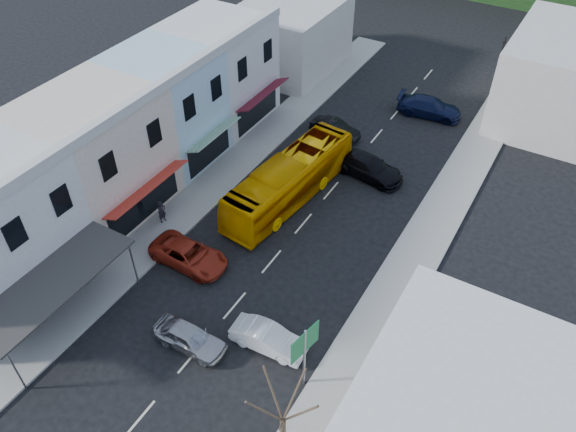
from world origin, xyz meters
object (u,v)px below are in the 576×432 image
(bus, at_px, (289,181))
(car_silver, at_px, (190,338))
(pedestrian_left, at_px, (162,211))
(car_red, at_px, (189,255))
(traffic_signal, at_px, (498,68))
(street_tree, at_px, (283,421))
(direction_sign, at_px, (304,358))
(car_white, at_px, (268,338))

(bus, distance_m, car_silver, 13.33)
(bus, relative_size, car_silver, 2.64)
(pedestrian_left, bearing_deg, car_red, -109.71)
(car_silver, xyz_separation_m, car_red, (-3.81, 4.80, 0.00))
(car_silver, height_order, car_red, same)
(bus, height_order, traffic_signal, traffic_signal)
(pedestrian_left, bearing_deg, bus, -33.91)
(street_tree, bearing_deg, direction_sign, 105.90)
(car_silver, relative_size, car_white, 1.00)
(car_silver, relative_size, street_tree, 0.64)
(car_red, bearing_deg, bus, -13.24)
(direction_sign, bearing_deg, car_red, 171.34)
(street_tree, bearing_deg, car_red, 145.80)
(traffic_signal, bearing_deg, car_silver, 63.87)
(car_silver, xyz_separation_m, traffic_signal, (6.56, 34.12, 2.09))
(car_silver, bearing_deg, bus, 6.23)
(traffic_signal, bearing_deg, car_red, 55.28)
(car_white, height_order, pedestrian_left, pedestrian_left)
(street_tree, distance_m, traffic_signal, 36.91)
(street_tree, height_order, traffic_signal, street_tree)
(car_red, bearing_deg, street_tree, -123.10)
(bus, distance_m, pedestrian_left, 8.69)
(car_red, bearing_deg, traffic_signal, -18.36)
(car_silver, bearing_deg, traffic_signal, -11.82)
(pedestrian_left, relative_size, direction_sign, 0.40)
(car_silver, xyz_separation_m, car_white, (3.57, 2.04, 0.00))
(car_white, relative_size, direction_sign, 1.03)
(pedestrian_left, xyz_separation_m, direction_sign, (13.78, -5.77, 1.14))
(car_red, xyz_separation_m, traffic_signal, (10.36, 29.32, 2.09))
(bus, bearing_deg, street_tree, -54.32)
(car_silver, height_order, direction_sign, direction_sign)
(pedestrian_left, relative_size, traffic_signal, 0.30)
(car_white, xyz_separation_m, direction_sign, (2.68, -0.99, 1.44))
(bus, relative_size, pedestrian_left, 6.82)
(car_silver, distance_m, pedestrian_left, 10.17)
(pedestrian_left, distance_m, street_tree, 17.86)
(bus, xyz_separation_m, street_tree, (9.00, -15.97, 1.87))
(car_red, xyz_separation_m, street_tree, (11.14, -7.57, 2.72))
(car_red, bearing_deg, car_silver, -140.49)
(car_silver, bearing_deg, car_white, -61.17)
(car_white, bearing_deg, car_silver, 115.88)
(traffic_signal, bearing_deg, pedestrian_left, 47.44)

